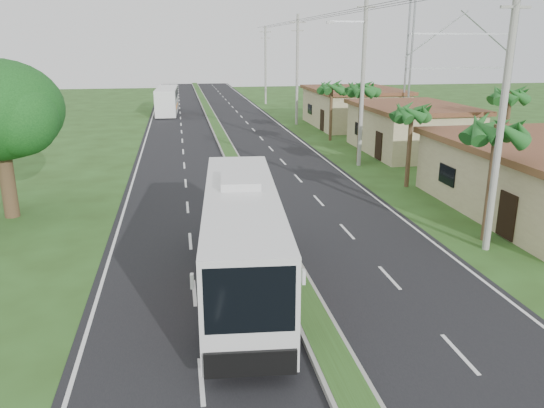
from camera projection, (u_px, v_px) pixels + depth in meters
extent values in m
plane|color=#294418|center=(295.00, 285.00, 18.58)|extent=(180.00, 180.00, 0.00)
cube|color=black|center=(234.00, 164.00, 37.43)|extent=(14.00, 160.00, 0.02)
cube|color=gray|center=(234.00, 162.00, 37.41)|extent=(1.20, 160.00, 0.17)
cube|color=#294418|center=(234.00, 161.00, 37.38)|extent=(0.95, 160.00, 0.02)
cube|color=silver|center=(137.00, 167.00, 36.32)|extent=(0.12, 160.00, 0.01)
cube|color=silver|center=(326.00, 160.00, 38.55)|extent=(0.12, 160.00, 0.01)
cube|color=tan|center=(410.00, 130.00, 41.16)|extent=(7.00, 10.00, 3.35)
cube|color=brown|center=(412.00, 107.00, 40.63)|extent=(7.60, 10.60, 0.32)
cube|color=tan|center=(353.00, 109.00, 54.34)|extent=(8.00, 11.00, 3.50)
cube|color=brown|center=(354.00, 90.00, 53.78)|extent=(8.60, 11.60, 0.32)
cylinder|color=#473321|center=(490.00, 184.00, 22.18)|extent=(0.26, 0.26, 5.00)
cylinder|color=#473321|center=(409.00, 148.00, 30.79)|extent=(0.26, 0.26, 4.60)
cylinder|color=#473321|center=(360.00, 125.00, 37.17)|extent=(0.26, 0.26, 5.40)
cylinder|color=#473321|center=(331.00, 113.00, 45.83)|extent=(0.26, 0.26, 4.80)
cylinder|color=#473321|center=(506.00, 131.00, 34.88)|extent=(0.26, 0.26, 5.20)
cylinder|color=#473321|center=(7.00, 177.00, 25.43)|extent=(0.70, 0.70, 4.00)
sphere|color=#103E14|center=(19.00, 119.00, 23.85)|extent=(3.40, 3.40, 3.40)
cylinder|color=gray|center=(502.00, 115.00, 20.29)|extent=(0.28, 0.28, 11.00)
cube|color=gray|center=(516.00, 7.00, 19.16)|extent=(1.20, 0.10, 0.10)
cylinder|color=gray|center=(363.00, 77.00, 35.22)|extent=(0.28, 0.28, 12.00)
cube|color=gray|center=(366.00, 7.00, 33.95)|extent=(1.20, 0.10, 0.10)
cube|color=gray|center=(348.00, 22.00, 34.01)|extent=(2.40, 0.10, 0.10)
cylinder|color=gray|center=(297.00, 71.00, 54.22)|extent=(0.28, 0.28, 11.00)
cube|color=gray|center=(298.00, 22.00, 52.86)|extent=(1.60, 0.12, 0.12)
cube|color=gray|center=(298.00, 31.00, 53.09)|extent=(1.20, 0.10, 0.10)
cylinder|color=gray|center=(266.00, 66.00, 73.15)|extent=(0.28, 0.28, 10.50)
cube|color=gray|center=(265.00, 32.00, 71.86)|extent=(1.60, 0.12, 0.12)
cube|color=gray|center=(265.00, 38.00, 72.09)|extent=(1.20, 0.10, 0.10)
cylinder|color=gray|center=(410.00, 69.00, 47.48)|extent=(0.18, 0.18, 12.00)
cylinder|color=gray|center=(512.00, 68.00, 49.14)|extent=(0.18, 0.18, 12.00)
cylinder|color=gray|center=(406.00, 68.00, 48.42)|extent=(0.18, 0.18, 12.00)
cylinder|color=gray|center=(505.00, 67.00, 50.08)|extent=(0.18, 0.18, 12.00)
cube|color=gray|center=(459.00, 68.00, 48.78)|extent=(10.00, 0.14, 0.14)
cube|color=gray|center=(463.00, 34.00, 47.91)|extent=(10.00, 0.14, 0.14)
cube|color=silver|center=(242.00, 235.00, 17.88)|extent=(3.38, 11.64, 3.01)
cube|color=black|center=(241.00, 211.00, 18.24)|extent=(3.23, 9.36, 1.20)
cube|color=black|center=(250.00, 299.00, 12.33)|extent=(2.16, 0.33, 1.69)
cube|color=#AB0E1B|center=(243.00, 265.00, 16.96)|extent=(2.86, 5.17, 0.53)
cube|color=yellow|center=(242.00, 255.00, 18.40)|extent=(2.68, 3.07, 0.24)
cube|color=silver|center=(240.00, 180.00, 18.50)|extent=(1.53, 2.40, 0.27)
cylinder|color=black|center=(208.00, 330.00, 14.74)|extent=(0.39, 1.02, 0.99)
cylinder|color=black|center=(285.00, 326.00, 14.92)|extent=(0.39, 1.02, 0.99)
cylinder|color=black|center=(213.00, 243.00, 21.13)|extent=(0.39, 1.02, 0.99)
cylinder|color=black|center=(267.00, 242.00, 21.31)|extent=(0.39, 1.02, 0.99)
cube|color=white|center=(167.00, 100.00, 63.90)|extent=(2.71, 10.73, 2.96)
cube|color=black|center=(167.00, 92.00, 64.08)|extent=(2.66, 7.96, 1.01)
cube|color=orange|center=(167.00, 106.00, 63.19)|extent=(2.55, 5.18, 0.32)
cylinder|color=black|center=(157.00, 115.00, 59.94)|extent=(0.31, 0.90, 0.89)
cylinder|color=black|center=(175.00, 114.00, 60.20)|extent=(0.31, 0.90, 0.89)
cylinder|color=black|center=(161.00, 106.00, 67.84)|extent=(0.31, 0.90, 0.89)
cylinder|color=black|center=(177.00, 106.00, 68.11)|extent=(0.31, 0.90, 0.89)
imported|color=black|center=(265.00, 228.00, 22.62)|extent=(1.96, 0.90, 1.14)
imported|color=maroon|center=(265.00, 211.00, 22.40)|extent=(0.63, 0.48, 1.56)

